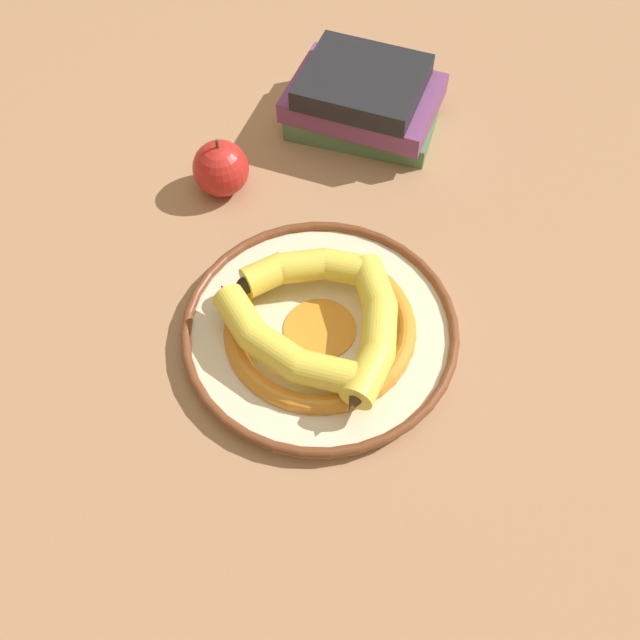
% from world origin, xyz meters
% --- Properties ---
extents(ground_plane, '(2.80, 2.80, 0.00)m').
position_xyz_m(ground_plane, '(0.00, 0.00, 0.00)').
color(ground_plane, '#A87A56').
extents(decorative_bowl, '(0.32, 0.32, 0.03)m').
position_xyz_m(decorative_bowl, '(0.03, -0.02, 0.01)').
color(decorative_bowl, beige).
rests_on(decorative_bowl, ground_plane).
extents(banana_a, '(0.10, 0.16, 0.04)m').
position_xyz_m(banana_a, '(-0.02, -0.05, 0.05)').
color(banana_a, yellow).
rests_on(banana_a, decorative_bowl).
extents(banana_b, '(0.10, 0.20, 0.04)m').
position_xyz_m(banana_b, '(0.09, -0.05, 0.05)').
color(banana_b, yellow).
rests_on(banana_b, decorative_bowl).
extents(banana_c, '(0.20, 0.08, 0.04)m').
position_xyz_m(banana_c, '(0.04, 0.05, 0.05)').
color(banana_c, yellow).
rests_on(banana_c, decorative_bowl).
extents(book_stack, '(0.16, 0.21, 0.09)m').
position_xyz_m(book_stack, '(-0.33, -0.08, 0.05)').
color(book_stack, '#4C754C').
rests_on(book_stack, ground_plane).
extents(apple, '(0.07, 0.07, 0.09)m').
position_xyz_m(apple, '(-0.15, -0.22, 0.04)').
color(apple, red).
rests_on(apple, ground_plane).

